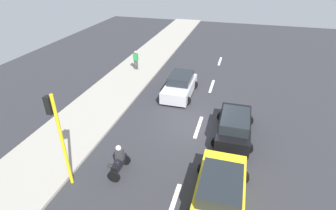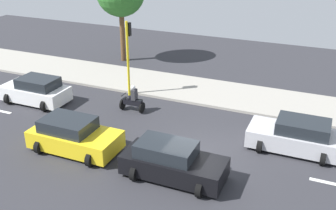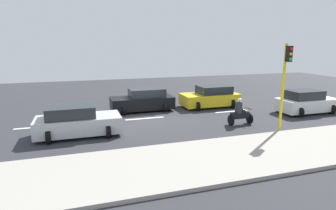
# 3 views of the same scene
# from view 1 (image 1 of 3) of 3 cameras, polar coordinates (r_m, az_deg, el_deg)

# --- Properties ---
(ground_plane) EXTENTS (40.00, 60.00, 0.10)m
(ground_plane) POSITION_cam_1_polar(r_m,az_deg,el_deg) (16.14, 6.57, -4.88)
(ground_plane) COLOR #2D2D33
(sidewalk) EXTENTS (4.00, 60.00, 0.15)m
(sidewalk) POSITION_cam_1_polar(r_m,az_deg,el_deg) (18.26, -15.54, -1.03)
(sidewalk) COLOR #9E998E
(sidewalk) RESTS_ON ground
(lane_stripe_far_north) EXTENTS (0.20, 2.40, 0.01)m
(lane_stripe_far_north) POSITION_cam_1_polar(r_m,az_deg,el_deg) (26.87, 11.15, 9.27)
(lane_stripe_far_north) COLOR white
(lane_stripe_far_north) RESTS_ON ground
(lane_stripe_north) EXTENTS (0.20, 2.40, 0.01)m
(lane_stripe_north) POSITION_cam_1_polar(r_m,az_deg,el_deg) (21.32, 9.43, 4.04)
(lane_stripe_north) COLOR white
(lane_stripe_north) RESTS_ON ground
(lane_stripe_mid) EXTENTS (0.20, 2.40, 0.01)m
(lane_stripe_mid) POSITION_cam_1_polar(r_m,az_deg,el_deg) (16.11, 6.59, -4.72)
(lane_stripe_mid) COLOR white
(lane_stripe_mid) RESTS_ON ground
(lane_stripe_south) EXTENTS (0.20, 2.40, 0.01)m
(lane_stripe_south) POSITION_cam_1_polar(r_m,az_deg,el_deg) (11.69, 1.04, -20.81)
(lane_stripe_south) COLOR white
(lane_stripe_south) RESTS_ON ground
(car_silver) EXTENTS (2.26, 4.07, 1.52)m
(car_silver) POSITION_cam_1_polar(r_m,az_deg,el_deg) (19.47, 2.58, 4.18)
(car_silver) COLOR #B7B7BC
(car_silver) RESTS_ON ground
(car_yellow_cab) EXTENTS (2.35, 4.07, 1.52)m
(car_yellow_cab) POSITION_cam_1_polar(r_m,az_deg,el_deg) (11.46, 11.22, -17.55)
(car_yellow_cab) COLOR yellow
(car_yellow_cab) RESTS_ON ground
(car_black) EXTENTS (2.18, 4.18, 1.52)m
(car_black) POSITION_cam_1_polar(r_m,az_deg,el_deg) (15.29, 14.11, -4.40)
(car_black) COLOR black
(car_black) RESTS_ON ground
(motorcycle) EXTENTS (0.60, 1.30, 1.53)m
(motorcycle) POSITION_cam_1_polar(r_m,az_deg,el_deg) (12.79, -10.50, -11.95)
(motorcycle) COLOR black
(motorcycle) RESTS_ON ground
(pedestrian_near_signal) EXTENTS (0.40, 0.24, 1.69)m
(pedestrian_near_signal) POSITION_cam_1_polar(r_m,az_deg,el_deg) (23.86, -6.97, 9.73)
(pedestrian_near_signal) COLOR #3F3F3F
(pedestrian_near_signal) RESTS_ON sidewalk
(traffic_light_corner) EXTENTS (0.49, 0.24, 4.50)m
(traffic_light_corner) POSITION_cam_1_polar(r_m,az_deg,el_deg) (11.57, -22.78, -4.75)
(traffic_light_corner) COLOR yellow
(traffic_light_corner) RESTS_ON ground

